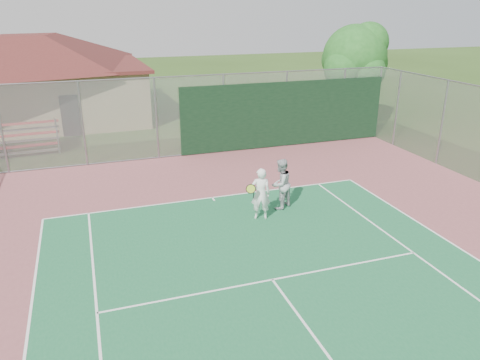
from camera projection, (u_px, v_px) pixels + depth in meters
name	position (u px, v px, depth m)	size (l,w,h in m)	color
back_fence	(226.00, 116.00, 20.82)	(20.08, 0.11, 3.53)	gray
side_fence_right	(442.00, 123.00, 19.18)	(0.08, 9.00, 3.50)	gray
clubhouse	(28.00, 71.00, 25.92)	(13.42, 9.11, 5.71)	tan
bleachers	(21.00, 138.00, 21.25)	(3.30, 2.10, 1.20)	#A72A26
tree	(356.00, 59.00, 24.61)	(3.96, 3.75, 5.52)	#3B2715
player_white_front	(260.00, 194.00, 14.37)	(0.94, 0.65, 1.66)	white
player_grey_back	(281.00, 184.00, 15.15)	(1.02, 0.95, 1.68)	#A7AAAC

